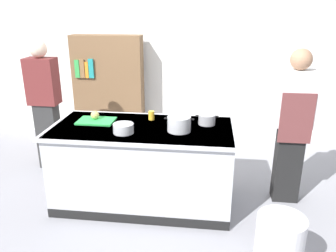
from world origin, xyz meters
TOP-DOWN VIEW (x-y plane):
  - ground_plane at (0.00, 0.00)m, footprint 10.00×10.00m
  - back_wall at (0.00, 2.10)m, footprint 6.40×0.12m
  - counter_island at (0.00, -0.00)m, footprint 1.98×0.98m
  - cutting_board at (-0.55, 0.10)m, footprint 0.40×0.28m
  - onion at (-0.57, 0.14)m, footprint 0.09×0.09m
  - stock_pot at (0.40, -0.07)m, footprint 0.31×0.24m
  - sauce_pan at (0.68, 0.17)m, footprint 0.25×0.18m
  - mixing_bowl at (-0.16, -0.20)m, footprint 0.21×0.21m
  - juice_cup at (0.05, 0.25)m, footprint 0.07×0.07m
  - trash_bin at (1.29, -1.02)m, footprint 0.38×0.38m
  - person_chef at (1.60, 0.24)m, footprint 0.38×0.25m
  - person_guest at (-1.45, 0.73)m, footprint 0.38×0.24m
  - bookshelf at (-0.90, 1.80)m, footprint 1.10×0.31m

SIDE VIEW (x-z plane):
  - ground_plane at x=0.00m, z-range 0.00..0.00m
  - trash_bin at x=1.29m, z-range 0.00..0.57m
  - counter_island at x=0.00m, z-range 0.02..0.92m
  - bookshelf at x=-0.90m, z-range 0.00..1.70m
  - cutting_board at x=-0.55m, z-range 0.90..0.92m
  - person_guest at x=-1.45m, z-range 0.05..1.77m
  - person_chef at x=1.60m, z-range 0.05..1.77m
  - mixing_bowl at x=-0.16m, z-range 0.90..1.00m
  - juice_cup at x=0.05m, z-range 0.90..1.00m
  - sauce_pan at x=0.68m, z-range 0.90..1.01m
  - onion at x=-0.57m, z-range 0.92..1.01m
  - stock_pot at x=0.40m, z-range 0.90..1.06m
  - back_wall at x=0.00m, z-range 0.00..3.00m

